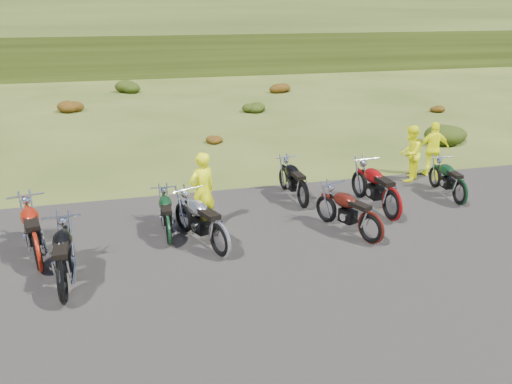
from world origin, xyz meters
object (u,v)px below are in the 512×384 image
object	(u,v)px
motorcycle_7	(458,206)
person_middle	(202,192)
motorcycle_0	(66,304)
motorcycle_3	(220,258)

from	to	relation	value
motorcycle_7	person_middle	xyz separation A→B (m)	(-6.73, 0.19, 0.93)
motorcycle_0	person_middle	xyz separation A→B (m)	(2.85, 2.51, 0.93)
motorcycle_3	person_middle	size ratio (longest dim) A/B	1.22
motorcycle_0	motorcycle_3	distance (m)	3.14
motorcycle_0	motorcycle_3	world-z (taller)	motorcycle_3
motorcycle_0	motorcycle_7	bearing A→B (deg)	-78.78
motorcycle_0	motorcycle_7	world-z (taller)	motorcycle_0
person_middle	motorcycle_7	bearing A→B (deg)	151.69
motorcycle_3	motorcycle_7	world-z (taller)	motorcycle_3
motorcycle_0	motorcycle_3	xyz separation A→B (m)	(2.97, 1.01, 0.00)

